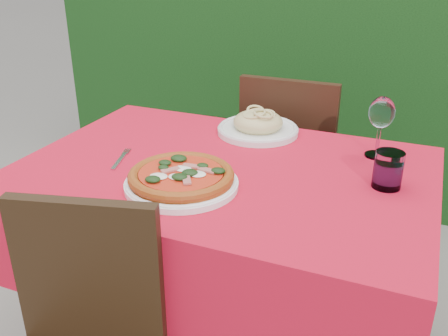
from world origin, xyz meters
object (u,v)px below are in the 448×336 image
at_px(chair_far, 291,160).
at_px(fork, 119,161).
at_px(pasta_plate, 258,125).
at_px(pizza_plate, 181,178).
at_px(water_glass, 388,172).
at_px(wine_glass, 381,115).

xyz_separation_m(chair_far, fork, (-0.36, -0.76, 0.24)).
bearing_deg(pasta_plate, pizza_plate, -96.41).
relative_size(water_glass, wine_glass, 0.53).
bearing_deg(water_glass, pasta_plate, 150.55).
relative_size(water_glass, fork, 0.59).
bearing_deg(pizza_plate, pasta_plate, 83.59).
distance_m(pizza_plate, water_glass, 0.58).
bearing_deg(water_glass, chair_far, 125.57).
xyz_separation_m(pizza_plate, wine_glass, (0.48, 0.45, 0.11)).
bearing_deg(pizza_plate, water_glass, 22.95).
xyz_separation_m(wine_glass, fork, (-0.75, -0.36, -0.14)).
distance_m(pasta_plate, wine_glass, 0.44).
distance_m(water_glass, wine_glass, 0.24).
bearing_deg(pasta_plate, chair_far, 83.11).
xyz_separation_m(chair_far, pizza_plate, (-0.10, -0.84, 0.26)).
bearing_deg(fork, water_glass, -6.01).
distance_m(chair_far, wine_glass, 0.67).
bearing_deg(fork, wine_glass, 9.67).
height_order(chair_far, fork, chair_far).
height_order(chair_far, pizza_plate, chair_far).
relative_size(chair_far, water_glass, 8.34).
height_order(water_glass, wine_glass, wine_glass).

